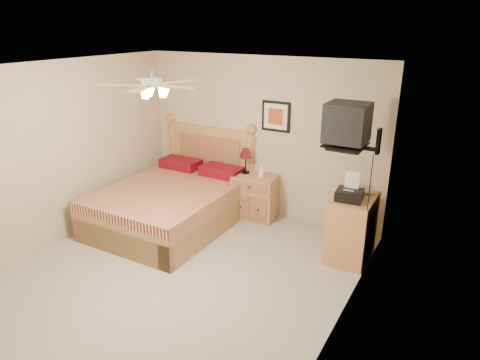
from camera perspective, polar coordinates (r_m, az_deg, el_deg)
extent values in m
plane|color=#9C988D|center=(5.49, -8.48, -12.50)|extent=(4.50, 4.50, 0.00)
cube|color=white|center=(4.65, -10.11, 14.37)|extent=(4.00, 4.50, 0.04)
cube|color=#BFAB8D|center=(6.75, 2.71, 5.66)|extent=(4.00, 0.04, 2.50)
cube|color=#BFAB8D|center=(6.33, -23.60, 2.95)|extent=(0.04, 4.50, 2.50)
cube|color=#BFAB8D|center=(4.08, 13.53, -5.08)|extent=(0.04, 4.50, 2.50)
cube|color=#AA7041|center=(6.80, 2.08, -2.18)|extent=(0.70, 0.56, 0.71)
imported|color=white|center=(6.55, 2.86, 1.23)|extent=(0.10, 0.10, 0.21)
cube|color=black|center=(6.53, 4.82, 8.45)|extent=(0.46, 0.04, 0.46)
cube|color=#B1703C|center=(5.81, 14.62, -6.16)|extent=(0.52, 0.74, 0.87)
imported|color=tan|center=(5.82, 15.44, -1.37)|extent=(0.25, 0.29, 0.02)
imported|color=gray|center=(5.81, 15.42, -1.17)|extent=(0.30, 0.34, 0.02)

